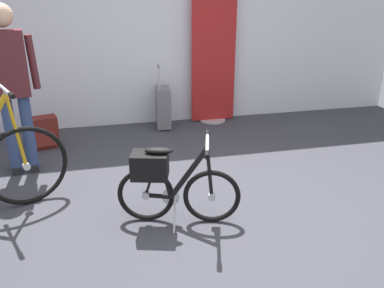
{
  "coord_description": "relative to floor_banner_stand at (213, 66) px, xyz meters",
  "views": [
    {
      "loc": [
        -0.83,
        -2.72,
        1.77
      ],
      "look_at": [
        -0.11,
        0.31,
        0.55
      ],
      "focal_mm": 37.72,
      "sensor_mm": 36.0,
      "label": 1
    }
  ],
  "objects": [
    {
      "name": "ground_plane",
      "position": [
        -0.7,
        -2.5,
        -0.78
      ],
      "size": [
        6.94,
        6.94,
        0.0
      ],
      "primitive_type": "plane",
      "color": "#38383F"
    },
    {
      "name": "back_wall",
      "position": [
        -0.7,
        0.18,
        0.54
      ],
      "size": [
        6.94,
        0.1,
        2.63
      ],
      "primitive_type": "cube",
      "color": "silver",
      "rests_on": "ground_plane"
    },
    {
      "name": "floor_banner_stand",
      "position": [
        0.0,
        0.0,
        0.0
      ],
      "size": [
        0.6,
        0.36,
        1.72
      ],
      "color": "#B7B7BC",
      "rests_on": "ground_plane"
    },
    {
      "name": "folding_bike_foreground",
      "position": [
        -1.06,
        -2.44,
        -0.43
      ],
      "size": [
        0.95,
        0.52,
        0.7
      ],
      "color": "black",
      "rests_on": "ground_plane"
    },
    {
      "name": "visitor_near_wall",
      "position": [
        -2.32,
        -1.18,
        0.16
      ],
      "size": [
        0.53,
        0.31,
        1.64
      ],
      "color": "navy",
      "rests_on": "ground_plane"
    },
    {
      "name": "rolling_suitcase",
      "position": [
        -0.72,
        -0.13,
        -0.49
      ],
      "size": [
        0.21,
        0.37,
        0.83
      ],
      "color": "slate",
      "rests_on": "ground_plane"
    },
    {
      "name": "backpack_on_floor",
      "position": [
        -2.21,
        -0.53,
        -0.59
      ],
      "size": [
        0.38,
        0.29,
        0.37
      ],
      "color": "maroon",
      "rests_on": "ground_plane"
    }
  ]
}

